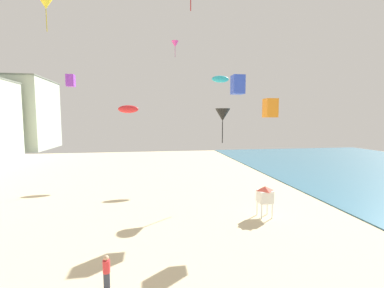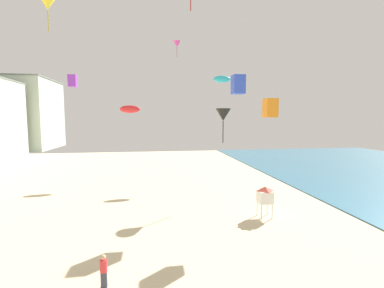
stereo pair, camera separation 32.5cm
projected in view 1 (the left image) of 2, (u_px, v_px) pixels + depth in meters
The scene contains 11 objects.
boardwalk_hotel_distant at pixel (19, 114), 69.54m from camera, with size 15.55×17.99×18.59m.
kite_flyer at pixel (107, 270), 12.30m from camera, with size 0.34×0.34×1.64m.
lifeguard_stand at pixel (265, 195), 21.36m from camera, with size 1.10×1.10×2.55m.
kite_cyan_parafoil at pixel (220, 79), 36.56m from camera, with size 2.44×0.68×0.95m.
kite_red_parafoil at pixel (128, 109), 34.67m from camera, with size 2.65×0.73×1.03m.
kite_magenta_delta at pixel (175, 44), 40.18m from camera, with size 1.08×1.08×2.45m.
kite_orange_box at pixel (270, 108), 20.32m from camera, with size 0.92×0.92×1.45m.
kite_yellow_delta at pixel (46, 3), 25.09m from camera, with size 1.44×1.44×3.27m.
kite_purple_box at pixel (71, 81), 32.66m from camera, with size 0.95×0.95×1.49m.
kite_blue_box at pixel (238, 85), 23.36m from camera, with size 1.06×1.06×1.66m.
kite_black_delta at pixel (223, 115), 25.72m from camera, with size 1.49×1.49×3.40m.
Camera 1 is at (2.65, -5.14, 7.98)m, focal length 24.54 mm.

